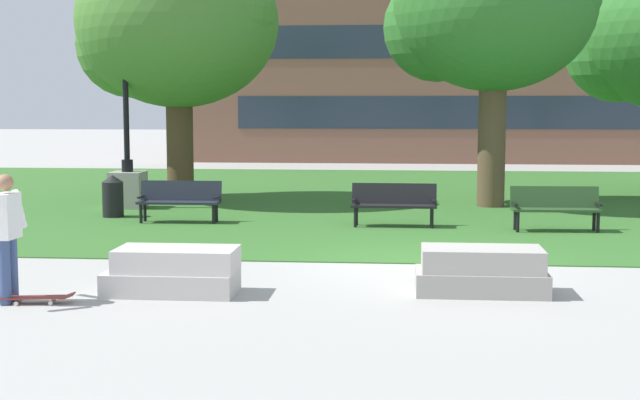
{
  "coord_description": "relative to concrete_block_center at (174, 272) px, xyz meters",
  "views": [
    {
      "loc": [
        -0.37,
        -14.44,
        2.64
      ],
      "look_at": [
        -1.52,
        -1.4,
        1.2
      ],
      "focal_mm": 50.0,
      "sensor_mm": 36.0,
      "label": 1
    }
  ],
  "objects": [
    {
      "name": "ground_plane",
      "position": [
        3.46,
        2.54,
        -0.31
      ],
      "size": [
        140.0,
        140.0,
        0.0
      ],
      "primitive_type": "plane",
      "color": "#A3A09B"
    },
    {
      "name": "tree_far_left",
      "position": [
        5.35,
        10.78,
        4.64
      ],
      "size": [
        5.25,
        5.0,
        7.14
      ],
      "color": "brown",
      "rests_on": "grass_lawn"
    },
    {
      "name": "grass_lawn",
      "position": [
        3.46,
        12.54,
        -0.3
      ],
      "size": [
        40.0,
        20.0,
        0.02
      ],
      "primitive_type": "cube",
      "color": "#336628",
      "rests_on": "ground"
    },
    {
      "name": "park_bench_far_left",
      "position": [
        6.29,
        6.51,
        0.23
      ],
      "size": [
        1.82,
        0.59,
        0.9
      ],
      "color": "#284723",
      "rests_on": "grass_lawn"
    },
    {
      "name": "tree_far_right",
      "position": [
        -2.75,
        11.22,
        4.34
      ],
      "size": [
        5.52,
        5.25,
        6.94
      ],
      "color": "#4C3823",
      "rests_on": "grass_lawn"
    },
    {
      "name": "lamp_post_left",
      "position": [
        -3.63,
        9.63,
        0.81
      ],
      "size": [
        1.32,
        0.8,
        5.49
      ],
      "color": "gray",
      "rests_on": "grass_lawn"
    },
    {
      "name": "park_bench_near_right",
      "position": [
        2.99,
        6.91,
        0.23
      ],
      "size": [
        1.81,
        0.56,
        0.9
      ],
      "color": "black",
      "rests_on": "grass_lawn"
    },
    {
      "name": "skateboard",
      "position": [
        -1.66,
        -0.79,
        -0.22
      ],
      "size": [
        1.04,
        0.37,
        0.14
      ],
      "color": "maroon",
      "rests_on": "ground"
    },
    {
      "name": "concrete_block_center",
      "position": [
        0.0,
        0.0,
        0.0
      ],
      "size": [
        1.81,
        0.9,
        0.64
      ],
      "color": "#BCB7B2",
      "rests_on": "ground"
    },
    {
      "name": "trash_bin",
      "position": [
        -3.44,
        7.87,
        0.2
      ],
      "size": [
        0.49,
        0.49,
        0.96
      ],
      "color": "black",
      "rests_on": "grass_lawn"
    },
    {
      "name": "person_skateboarder",
      "position": [
        -2.02,
        -0.77,
        0.66
      ],
      "size": [
        0.26,
        1.06,
        1.71
      ],
      "color": "#384C7A",
      "rests_on": "ground"
    },
    {
      "name": "park_bench_near_left",
      "position": [
        -1.69,
        7.13,
        0.23
      ],
      "size": [
        1.81,
        0.55,
        0.9
      ],
      "color": "#1E232D",
      "rests_on": "grass_lawn"
    },
    {
      "name": "concrete_block_left",
      "position": [
        4.25,
        0.39,
        0.0
      ],
      "size": [
        1.8,
        0.9,
        0.64
      ],
      "color": "#9E9991",
      "rests_on": "ground"
    },
    {
      "name": "building_facade_distant",
      "position": [
        5.65,
        27.03,
        5.91
      ],
      "size": [
        25.48,
        1.03,
        12.45
      ],
      "color": "brown",
      "rests_on": "ground"
    }
  ]
}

